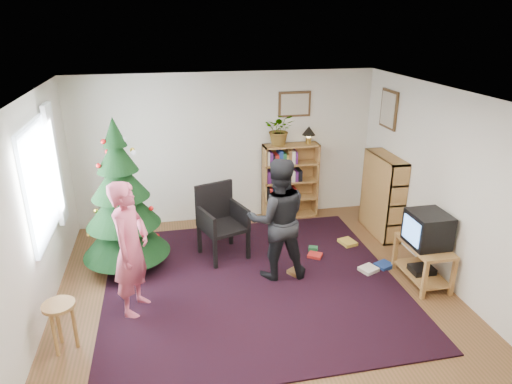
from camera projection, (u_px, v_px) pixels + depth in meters
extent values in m
plane|color=brown|center=(257.00, 296.00, 5.78)|extent=(5.00, 5.00, 0.00)
plane|color=white|center=(257.00, 98.00, 4.87)|extent=(5.00, 5.00, 0.00)
cube|color=silver|center=(227.00, 148.00, 7.61)|extent=(5.00, 0.02, 2.50)
cube|color=silver|center=(333.00, 349.00, 3.04)|extent=(5.00, 0.02, 2.50)
cube|color=silver|center=(28.00, 224.00, 4.86)|extent=(0.02, 5.00, 2.50)
cube|color=silver|center=(449.00, 190.00, 5.80)|extent=(0.02, 5.00, 2.50)
cube|color=black|center=(252.00, 283.00, 6.05)|extent=(3.80, 3.60, 0.02)
cube|color=silver|center=(40.00, 183.00, 5.32)|extent=(0.04, 1.20, 1.40)
cube|color=white|center=(55.00, 165.00, 5.96)|extent=(0.06, 0.35, 1.60)
cube|color=#4C3319|center=(295.00, 104.00, 7.55)|extent=(0.55, 0.03, 0.42)
cube|color=beige|center=(295.00, 104.00, 7.55)|extent=(0.47, 0.01, 0.34)
cube|color=#4C3319|center=(389.00, 109.00, 7.13)|extent=(0.03, 0.50, 0.60)
cube|color=beige|center=(389.00, 109.00, 7.13)|extent=(0.01, 0.42, 0.52)
cylinder|color=#3F2816|center=(128.00, 260.00, 6.42)|extent=(0.11, 0.11, 0.23)
cone|color=black|center=(125.00, 231.00, 6.26)|extent=(1.18, 1.18, 0.67)
cone|color=black|center=(122.00, 204.00, 6.11)|extent=(0.99, 0.99, 0.59)
cone|color=black|center=(119.00, 178.00, 5.98)|extent=(0.76, 0.76, 0.52)
cone|color=black|center=(116.00, 154.00, 5.86)|extent=(0.53, 0.53, 0.46)
cone|color=black|center=(114.00, 132.00, 5.75)|extent=(0.31, 0.31, 0.38)
cube|color=olive|center=(290.00, 181.00, 7.88)|extent=(0.95, 0.30, 1.30)
cube|color=olive|center=(291.00, 145.00, 7.65)|extent=(0.95, 0.30, 0.03)
cube|color=olive|center=(383.00, 195.00, 7.26)|extent=(0.30, 0.95, 1.30)
cube|color=olive|center=(387.00, 157.00, 7.03)|extent=(0.30, 0.95, 0.03)
cube|color=olive|center=(425.00, 246.00, 5.92)|extent=(0.45, 0.82, 0.04)
cube|color=olive|center=(424.00, 281.00, 5.64)|extent=(0.05, 0.05, 0.51)
cube|color=olive|center=(453.00, 278.00, 5.72)|extent=(0.05, 0.05, 0.51)
cube|color=olive|center=(395.00, 252.00, 6.33)|extent=(0.05, 0.05, 0.51)
cube|color=olive|center=(421.00, 249.00, 6.41)|extent=(0.05, 0.05, 0.51)
cube|color=olive|center=(421.00, 273.00, 6.07)|extent=(0.41, 0.78, 0.03)
cube|color=black|center=(422.00, 269.00, 6.05)|extent=(0.30, 0.25, 0.08)
cube|color=black|center=(428.00, 229.00, 5.84)|extent=(0.46, 0.50, 0.44)
cube|color=#5D9FFE|center=(411.00, 231.00, 5.79)|extent=(0.01, 0.39, 0.32)
cube|color=black|center=(223.00, 227.00, 6.56)|extent=(0.75, 0.75, 0.05)
cube|color=black|center=(220.00, 201.00, 6.70)|extent=(0.57, 0.24, 0.59)
cube|color=black|center=(207.00, 252.00, 6.36)|extent=(0.06, 0.06, 0.48)
cube|color=black|center=(244.00, 249.00, 6.46)|extent=(0.06, 0.06, 0.48)
cube|color=black|center=(204.00, 235.00, 6.84)|extent=(0.06, 0.06, 0.48)
cube|color=black|center=(238.00, 232.00, 6.94)|extent=(0.06, 0.06, 0.48)
cylinder|color=olive|center=(58.00, 305.00, 4.69)|extent=(0.34, 0.34, 0.04)
cylinder|color=olive|center=(75.00, 326.00, 4.81)|extent=(0.04, 0.04, 0.52)
cylinder|color=olive|center=(58.00, 322.00, 4.88)|extent=(0.04, 0.04, 0.52)
cylinder|color=olive|center=(54.00, 335.00, 4.68)|extent=(0.04, 0.04, 0.52)
imported|color=#BF4C64|center=(131.00, 249.00, 5.23)|extent=(0.59, 0.70, 1.65)
imported|color=black|center=(278.00, 219.00, 5.96)|extent=(0.85, 0.68, 1.67)
imported|color=gray|center=(280.00, 129.00, 7.51)|extent=(0.58, 0.53, 0.54)
cylinder|color=#A57F33|center=(308.00, 141.00, 7.68)|extent=(0.09, 0.09, 0.09)
sphere|color=#FFD88C|center=(309.00, 135.00, 7.65)|extent=(0.09, 0.09, 0.09)
cone|color=black|center=(309.00, 131.00, 7.62)|extent=(0.22, 0.22, 0.15)
cube|color=#A51E19|center=(315.00, 255.00, 6.68)|extent=(0.20, 0.20, 0.08)
cube|color=navy|center=(384.00, 265.00, 6.42)|extent=(0.20, 0.20, 0.08)
cube|color=#1E592D|center=(313.00, 250.00, 6.85)|extent=(0.20, 0.20, 0.08)
cube|color=gold|center=(348.00, 242.00, 7.06)|extent=(0.20, 0.20, 0.08)
cube|color=brown|center=(295.00, 272.00, 6.24)|extent=(0.20, 0.20, 0.08)
cube|color=beige|center=(368.00, 270.00, 6.31)|extent=(0.20, 0.20, 0.08)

